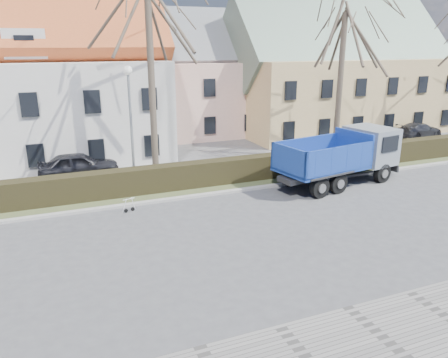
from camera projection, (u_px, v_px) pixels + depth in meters
name	position (u px, v px, depth m)	size (l,w,h in m)	color
ground	(255.00, 229.00, 17.74)	(120.00, 120.00, 0.00)	#464648
curb_far	(214.00, 193.00, 21.79)	(80.00, 0.30, 0.12)	gray
grass_strip	(203.00, 184.00, 23.21)	(80.00, 3.00, 0.10)	#424C2B
hedge	(205.00, 175.00, 22.85)	(60.00, 0.90, 1.30)	black
building_pink	(192.00, 84.00, 35.66)	(10.80, 8.80, 8.00)	#D6A697
building_yellow	(337.00, 80.00, 37.26)	(18.80, 10.80, 8.50)	tan
tree_1	(151.00, 62.00, 22.65)	(9.20, 9.20, 12.65)	#4D4235
tree_2	(341.00, 72.00, 27.21)	(8.00, 8.00, 11.00)	#4D4235
dump_truck	(335.00, 158.00, 22.90)	(7.34, 2.73, 2.94)	navy
streetlight	(131.00, 129.00, 21.74)	(0.49, 0.49, 6.28)	#9A9EA1
cart_frame	(124.00, 205.00, 19.37)	(0.77, 0.44, 0.70)	silver
parked_car_a	(79.00, 165.00, 24.29)	(1.73, 4.30, 1.47)	black
parked_car_b	(419.00, 130.00, 34.91)	(1.65, 4.05, 1.18)	#27282D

